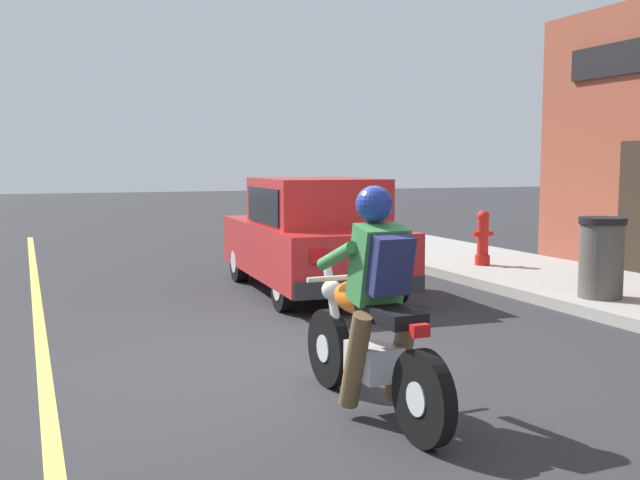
{
  "coord_description": "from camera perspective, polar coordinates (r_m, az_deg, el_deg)",
  "views": [
    {
      "loc": [
        -1.91,
        -6.14,
        1.78
      ],
      "look_at": [
        1.03,
        1.28,
        0.95
      ],
      "focal_mm": 42.0,
      "sensor_mm": 36.0,
      "label": 1
    }
  ],
  "objects": [
    {
      "name": "ground_plane",
      "position": [
        6.67,
        -4.28,
        -9.55
      ],
      "size": [
        80.0,
        80.0,
        0.0
      ],
      "primitive_type": "plane",
      "color": "#2B2B2D"
    },
    {
      "name": "trash_bin",
      "position": [
        9.67,
        20.64,
        -1.24
      ],
      "size": [
        0.56,
        0.56,
        0.98
      ],
      "color": "#514C47",
      "rests_on": "sidewalk_curb"
    },
    {
      "name": "sidewalk_curb",
      "position": [
        11.77,
        16.53,
        -2.67
      ],
      "size": [
        2.6,
        22.0,
        0.14
      ],
      "primitive_type": "cube",
      "color": "#9E9B93",
      "rests_on": "ground"
    },
    {
      "name": "fire_hydrant",
      "position": [
        12.25,
        12.3,
        0.13
      ],
      "size": [
        0.36,
        0.24,
        0.88
      ],
      "color": "red",
      "rests_on": "sidewalk_curb"
    },
    {
      "name": "motorcycle_with_rider",
      "position": [
        5.29,
        4.02,
        -6.09
      ],
      "size": [
        0.57,
        2.02,
        1.62
      ],
      "color": "black",
      "rests_on": "ground"
    },
    {
      "name": "car_hatchback",
      "position": [
        10.2,
        -0.65,
        0.22
      ],
      "size": [
        1.82,
        3.85,
        1.57
      ],
      "color": "black",
      "rests_on": "ground"
    },
    {
      "name": "lane_stripe",
      "position": [
        9.31,
        -20.67,
        -5.45
      ],
      "size": [
        0.12,
        19.8,
        0.01
      ],
      "primitive_type": "cube",
      "color": "#D1C64C",
      "rests_on": "ground"
    }
  ]
}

